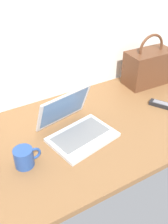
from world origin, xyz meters
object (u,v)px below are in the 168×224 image
object	(u,v)px
laptop	(76,127)
handbag	(148,67)
remote_control_near	(163,105)
coffee_mug	(24,157)

from	to	relation	value
laptop	handbag	distance (m)	0.70
laptop	handbag	bearing A→B (deg)	18.97
handbag	laptop	bearing A→B (deg)	-161.03
remote_control_near	handbag	xyz separation A→B (m)	(0.11, 0.27, 0.10)
laptop	remote_control_near	distance (m)	0.56
laptop	handbag	xyz separation A→B (m)	(0.66, 0.23, 0.07)
laptop	remote_control_near	size ratio (longest dim) A/B	2.20
handbag	remote_control_near	bearing A→B (deg)	-111.71
laptop	coffee_mug	world-z (taller)	laptop
coffee_mug	remote_control_near	xyz separation A→B (m)	(0.85, 0.03, -0.03)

